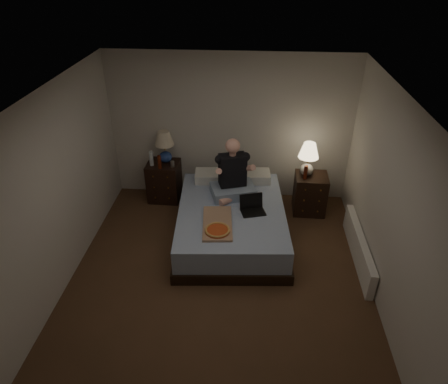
# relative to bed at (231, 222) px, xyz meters

# --- Properties ---
(floor) EXTENTS (4.00, 4.50, 0.00)m
(floor) POSITION_rel_bed_xyz_m (-0.10, -0.99, -0.26)
(floor) COLOR brown
(floor) RESTS_ON ground
(ceiling) EXTENTS (4.00, 4.50, 0.00)m
(ceiling) POSITION_rel_bed_xyz_m (-0.10, -0.99, 2.24)
(ceiling) COLOR white
(ceiling) RESTS_ON ground
(wall_back) EXTENTS (4.00, 0.00, 2.50)m
(wall_back) POSITION_rel_bed_xyz_m (-0.10, 1.26, 0.99)
(wall_back) COLOR silver
(wall_back) RESTS_ON ground
(wall_front) EXTENTS (4.00, 0.00, 2.50)m
(wall_front) POSITION_rel_bed_xyz_m (-0.10, -3.24, 0.99)
(wall_front) COLOR silver
(wall_front) RESTS_ON ground
(wall_left) EXTENTS (0.00, 4.50, 2.50)m
(wall_left) POSITION_rel_bed_xyz_m (-2.10, -0.99, 0.99)
(wall_left) COLOR silver
(wall_left) RESTS_ON ground
(wall_right) EXTENTS (0.00, 4.50, 2.50)m
(wall_right) POSITION_rel_bed_xyz_m (1.90, -0.99, 0.99)
(wall_right) COLOR silver
(wall_right) RESTS_ON ground
(bed) EXTENTS (1.71, 2.19, 0.52)m
(bed) POSITION_rel_bed_xyz_m (0.00, 0.00, 0.00)
(bed) COLOR #597AB2
(bed) RESTS_ON floor
(nightstand_left) EXTENTS (0.55, 0.50, 0.69)m
(nightstand_left) POSITION_rel_bed_xyz_m (-1.23, 1.00, 0.09)
(nightstand_left) COLOR black
(nightstand_left) RESTS_ON floor
(nightstand_right) EXTENTS (0.52, 0.47, 0.67)m
(nightstand_right) POSITION_rel_bed_xyz_m (1.25, 0.79, 0.08)
(nightstand_right) COLOR black
(nightstand_right) RESTS_ON floor
(lamp_left) EXTENTS (0.35, 0.35, 0.56)m
(lamp_left) POSITION_rel_bed_xyz_m (-1.18, 1.06, 0.71)
(lamp_left) COLOR navy
(lamp_left) RESTS_ON nightstand_left
(lamp_right) EXTENTS (0.36, 0.36, 0.56)m
(lamp_right) POSITION_rel_bed_xyz_m (1.16, 0.83, 0.69)
(lamp_right) COLOR gray
(lamp_right) RESTS_ON nightstand_right
(water_bottle) EXTENTS (0.07, 0.07, 0.25)m
(water_bottle) POSITION_rel_bed_xyz_m (-1.39, 0.92, 0.56)
(water_bottle) COLOR silver
(water_bottle) RESTS_ON nightstand_left
(soda_can) EXTENTS (0.07, 0.07, 0.10)m
(soda_can) POSITION_rel_bed_xyz_m (-1.04, 0.90, 0.48)
(soda_can) COLOR #B5B4B0
(soda_can) RESTS_ON nightstand_left
(beer_bottle_left) EXTENTS (0.06, 0.06, 0.23)m
(beer_bottle_left) POSITION_rel_bed_xyz_m (-1.24, 0.83, 0.55)
(beer_bottle_left) COLOR #541B0C
(beer_bottle_left) RESTS_ON nightstand_left
(beer_bottle_right) EXTENTS (0.06, 0.06, 0.23)m
(beer_bottle_right) POSITION_rel_bed_xyz_m (1.13, 0.70, 0.53)
(beer_bottle_right) COLOR #541A0C
(beer_bottle_right) RESTS_ON nightstand_right
(person) EXTENTS (0.78, 0.69, 0.93)m
(person) POSITION_rel_bed_xyz_m (0.00, 0.36, 0.73)
(person) COLOR black
(person) RESTS_ON bed
(laptop) EXTENTS (0.40, 0.36, 0.24)m
(laptop) POSITION_rel_bed_xyz_m (0.32, -0.09, 0.38)
(laptop) COLOR black
(laptop) RESTS_ON bed
(pizza_box) EXTENTS (0.47, 0.79, 0.08)m
(pizza_box) POSITION_rel_bed_xyz_m (-0.15, -0.62, 0.30)
(pizza_box) COLOR tan
(pizza_box) RESTS_ON bed
(radiator) EXTENTS (0.10, 1.60, 0.40)m
(radiator) POSITION_rel_bed_xyz_m (1.83, -0.39, -0.06)
(radiator) COLOR white
(radiator) RESTS_ON floor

